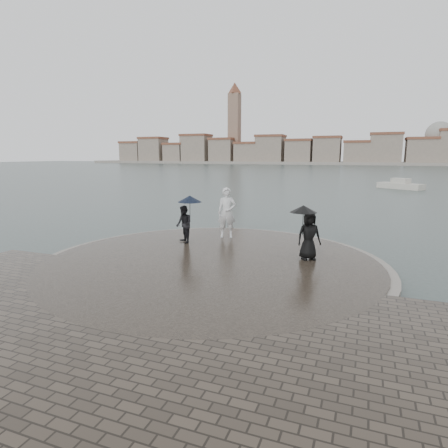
% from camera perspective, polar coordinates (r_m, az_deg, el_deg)
% --- Properties ---
extents(ground, '(400.00, 400.00, 0.00)m').
position_cam_1_polar(ground, '(10.73, -9.42, -12.05)').
color(ground, '#2B3835').
rests_on(ground, ground).
extents(kerb_ring, '(12.50, 12.50, 0.32)m').
position_cam_1_polar(kerb_ring, '(13.63, -1.97, -6.27)').
color(kerb_ring, gray).
rests_on(kerb_ring, ground).
extents(quay_tip, '(11.90, 11.90, 0.36)m').
position_cam_1_polar(quay_tip, '(13.62, -1.97, -6.19)').
color(quay_tip, '#2D261E').
rests_on(quay_tip, ground).
extents(statue, '(0.96, 0.77, 2.28)m').
position_cam_1_polar(statue, '(17.02, 0.44, 1.75)').
color(statue, silver).
rests_on(statue, quay_tip).
extents(visitor_left, '(1.27, 1.11, 2.04)m').
position_cam_1_polar(visitor_left, '(16.03, -5.88, 1.07)').
color(visitor_left, black).
rests_on(visitor_left, quay_tip).
extents(visitor_right, '(1.26, 1.05, 1.95)m').
position_cam_1_polar(visitor_right, '(13.76, 12.62, -0.78)').
color(visitor_right, black).
rests_on(visitor_right, quay_tip).
extents(far_skyline, '(260.00, 20.00, 37.00)m').
position_cam_1_polar(far_skyline, '(169.61, 17.42, 10.52)').
color(far_skyline, gray).
rests_on(far_skyline, ground).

